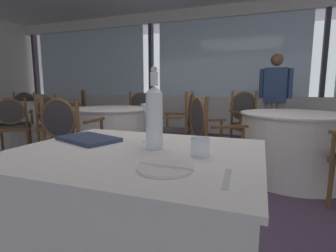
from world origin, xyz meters
The scene contains 23 objects.
ground_plane centered at (0.00, 0.00, 0.00)m, with size 15.03×15.03×0.00m, color #47384C.
window_wall_far centered at (0.00, 3.63, 1.11)m, with size 11.56×0.14×2.77m.
foreground_table centered at (0.20, -1.15, 0.38)m, with size 1.10×0.88×0.75m.
side_plate centered at (0.42, -1.36, 0.76)m, with size 0.20×0.20×0.01m, color silver.
butter_knife centered at (0.42, -1.36, 0.76)m, with size 0.20×0.02×0.00m, color silver.
dinner_fork centered at (0.63, -1.38, 0.76)m, with size 0.18×0.02×0.00m, color silver.
water_bottle centered at (0.27, -1.10, 0.91)m, with size 0.08×0.08×0.37m.
wine_glass centered at (0.18, -0.95, 0.90)m, with size 0.09×0.09×0.20m.
water_tumbler centered at (0.49, -1.14, 0.79)m, with size 0.08×0.08×0.07m, color white.
menu_book centered at (-0.13, -1.05, 0.76)m, with size 0.32×0.20×0.02m, color #2D3856.
background_table_0 centered at (1.09, 0.99, 0.38)m, with size 1.18×1.18×0.75m.
dining_chair_0_0 centered at (0.53, 1.85, 0.58)m, with size 0.65×0.64×0.99m.
dining_chair_0_1 centered at (0.23, 0.44, 0.55)m, with size 0.64×0.65×0.95m.
background_table_2 centered at (-1.23, 0.90, 0.38)m, with size 1.10×1.10×0.75m.
dining_chair_2_0 centered at (-0.24, 0.98, 0.57)m, with size 0.50×0.57×0.99m.
dining_chair_2_1 centered at (-1.31, 1.88, 0.56)m, with size 0.57×0.50×0.97m.
dining_chair_2_2 centered at (-2.20, 0.82, 0.55)m, with size 0.50×0.57×0.93m.
dining_chair_2_3 centered at (-1.14, -0.07, 0.56)m, with size 0.57×0.50×0.94m.
background_table_3 centered at (-3.53, 1.35, 0.38)m, with size 1.22×1.22×0.75m.
dining_chair_3_0 centered at (-2.78, 2.09, 0.58)m, with size 0.66×0.66×0.99m.
dining_chair_3_1 centered at (-4.26, 2.09, 0.55)m, with size 0.66×0.66×0.94m.
dining_chair_3_3 centered at (-2.80, 0.62, 0.52)m, with size 0.66×0.66×0.89m.
diner_person_0 centered at (0.94, 2.59, 0.91)m, with size 0.53×0.23×1.60m.
Camera 1 is at (0.72, -2.15, 1.03)m, focal length 27.22 mm.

